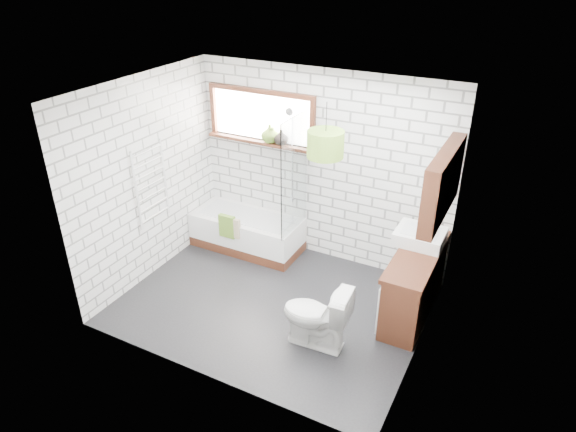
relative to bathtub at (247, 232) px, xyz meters
The scene contains 22 objects.
floor 1.37m from the bathtub, 45.91° to the right, with size 3.40×2.60×0.01m, color black.
ceiling 2.63m from the bathtub, 45.91° to the right, with size 3.40×2.60×0.01m, color white.
wall_back 1.42m from the bathtub, 19.75° to the left, with size 3.40×0.01×2.50m, color white.
wall_front 2.66m from the bathtub, 67.58° to the right, with size 3.40×0.01×2.50m, color white.
wall_left 1.59m from the bathtub, 128.38° to the right, with size 0.01×2.60×2.50m, color white.
wall_right 2.99m from the bathtub, 20.12° to the right, with size 0.01×2.60×2.50m, color white.
window 1.59m from the bathtub, 73.21° to the left, with size 1.52×0.16×0.68m, color #3B1B10.
towel_radiator 1.54m from the bathtub, 126.71° to the right, with size 0.06×0.52×1.00m, color white.
mirror_cabinet 2.94m from the bathtub, ahead, with size 0.16×1.20×0.70m, color #3B1B10.
shower_riser 1.26m from the bathtub, 28.47° to the left, with size 0.02×0.02×1.30m, color silver.
bathtub is the anchor object (origin of this frame).
shower_screen 1.23m from the bathtub, ahead, with size 0.02×0.72×1.50m, color white.
towel_green 0.41m from the bathtub, 105.99° to the right, with size 0.23×0.06×0.31m, color #5A8227.
towel_beige 0.40m from the bathtub, 91.34° to the right, with size 0.21×0.05×0.27m, color tan.
vanity 2.45m from the bathtub, ahead, with size 0.43×1.35×0.77m, color #3B1B10.
basin 2.44m from the bathtub, ahead, with size 0.53×0.46×0.15m, color white.
tap 2.60m from the bathtub, ahead, with size 0.03×0.03×0.14m, color silver.
toilet 2.15m from the bathtub, 39.11° to the right, with size 0.71×0.41×0.72m, color white.
vase_olive 1.40m from the bathtub, 47.75° to the left, with size 0.23×0.23×0.23m, color olive.
vase_dark 1.41m from the bathtub, 33.43° to the left, with size 0.18×0.18×0.19m, color black.
bottle 1.39m from the bathtub, 44.93° to the left, with size 0.06×0.06×0.20m, color olive.
pendant 2.62m from the bathtub, 32.94° to the right, with size 0.35×0.35×0.26m, color #5A8227.
Camera 1 is at (2.41, -4.24, 3.74)m, focal length 32.00 mm.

